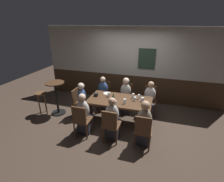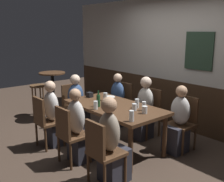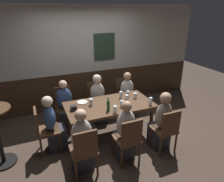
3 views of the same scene
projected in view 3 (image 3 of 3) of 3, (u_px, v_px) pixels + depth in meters
The scene contains 28 objects.
ground_plane at pixel (110, 135), 4.32m from camera, with size 12.00×12.00×0.00m, color #423328.
wall_back at pixel (86, 58), 5.24m from camera, with size 6.40×0.13×2.60m.
dining_table at pixel (109, 108), 4.07m from camera, with size 1.73×0.90×0.74m.
chair_head_west at pixel (44, 128), 3.68m from camera, with size 0.40×0.40×0.88m.
chair_right_far at pixel (125, 94), 5.14m from camera, with size 0.40×0.40×0.88m.
chair_left_near at pixel (84, 150), 3.13m from camera, with size 0.40×0.40×0.88m.
chair_left_far at pixel (64, 104), 4.60m from camera, with size 0.40×0.40×0.88m.
chair_mid_far at pixel (96, 99), 4.87m from camera, with size 0.40×0.40×0.88m.
chair_mid_near at pixel (129, 138), 3.40m from camera, with size 0.40×0.40×0.88m.
chair_right_near at pixel (166, 129), 3.67m from camera, with size 0.40×0.40×0.88m.
person_head_west at pixel (53, 128), 3.75m from camera, with size 0.37×0.34×1.11m.
person_right_far at pixel (128, 98), 5.02m from camera, with size 0.34×0.37×1.09m.
person_left_near at pixel (82, 145), 3.27m from camera, with size 0.34×0.37×1.13m.
person_left_far at pixel (66, 109), 4.48m from camera, with size 0.34×0.37×1.10m.
person_mid_far at pixel (98, 102), 4.74m from camera, with size 0.34×0.37×1.13m.
person_mid_near at pixel (124, 134), 3.54m from camera, with size 0.34×0.37×1.13m.
person_right_near at pixel (161, 125), 3.81m from camera, with size 0.34×0.37×1.16m.
pint_glass_stout at pixel (91, 102), 3.97m from camera, with size 0.07×0.07×0.14m.
tumbler_short at pixel (135, 96), 4.29m from camera, with size 0.08×0.08×0.11m.
beer_glass_tall at pixel (128, 94), 4.34m from camera, with size 0.06×0.06×0.14m.
pint_glass_amber at pixel (122, 104), 3.91m from camera, with size 0.07×0.07×0.13m.
beer_glass_half at pixel (115, 110), 3.70m from camera, with size 0.07×0.07×0.13m.
tumbler_water at pixel (151, 101), 3.99m from camera, with size 0.07×0.07×0.15m.
highball_clear at pixel (127, 98), 4.21m from camera, with size 0.07×0.07×0.11m.
pint_glass_pale at pixel (121, 95), 4.29m from camera, with size 0.07×0.07×0.15m.
beer_bottle_green at pixel (108, 105), 3.76m from camera, with size 0.06×0.06×0.26m.
plate_white_large at pixel (82, 102), 4.12m from camera, with size 0.21×0.21×0.01m, color white.
condiment_caddy at pixel (74, 108), 3.79m from camera, with size 0.11×0.09×0.09m, color black.
Camera 3 is at (-1.35, -3.38, 2.52)m, focal length 32.67 mm.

